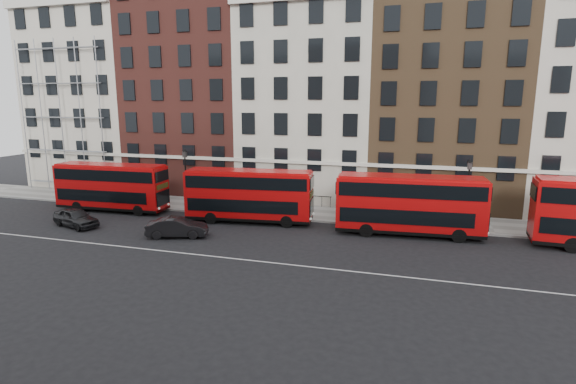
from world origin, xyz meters
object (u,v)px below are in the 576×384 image
(car_front, at_px, (177,227))
(bus_b, at_px, (249,194))
(bus_c, at_px, (409,204))
(bus_a, at_px, (111,186))
(car_rear, at_px, (76,218))

(car_front, bearing_deg, bus_b, -51.98)
(bus_c, relative_size, car_front, 2.46)
(bus_a, relative_size, car_front, 2.35)
(bus_a, distance_m, bus_b, 13.16)
(car_rear, bearing_deg, car_front, -73.75)
(car_rear, height_order, car_front, car_rear)
(car_rear, bearing_deg, bus_a, 23.51)
(bus_c, bearing_deg, bus_b, 175.71)
(bus_b, bearing_deg, car_front, -129.99)
(car_rear, bearing_deg, bus_c, -61.29)
(bus_a, height_order, car_rear, bus_a)
(bus_a, bearing_deg, car_front, -31.34)
(bus_b, xyz_separation_m, car_rear, (-12.58, -5.17, -1.58))
(car_front, bearing_deg, car_rear, 70.68)
(bus_b, relative_size, car_rear, 2.44)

